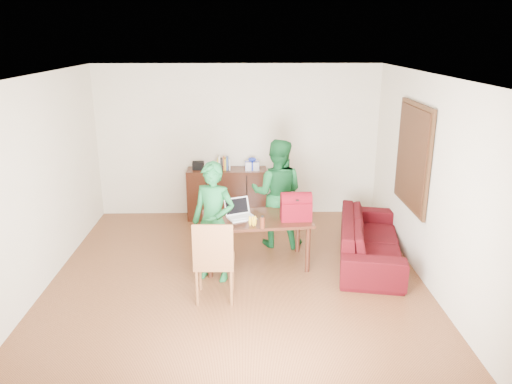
{
  "coord_description": "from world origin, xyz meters",
  "views": [
    {
      "loc": [
        0.11,
        -6.0,
        3.17
      ],
      "look_at": [
        0.28,
        0.78,
        1.02
      ],
      "focal_mm": 35.0,
      "sensor_mm": 36.0,
      "label": 1
    }
  ],
  "objects_px": {
    "person_far": "(277,193)",
    "laptop": "(242,215)",
    "table": "(256,223)",
    "bottle": "(262,222)",
    "sofa": "(371,239)",
    "person_near": "(214,222)",
    "red_bag": "(296,209)",
    "chair": "(215,276)"
  },
  "relations": [
    {
      "from": "table",
      "to": "sofa",
      "type": "distance_m",
      "value": 1.71
    },
    {
      "from": "person_near",
      "to": "sofa",
      "type": "xyz_separation_m",
      "value": [
        2.25,
        0.55,
        -0.49
      ]
    },
    {
      "from": "table",
      "to": "bottle",
      "type": "relative_size",
      "value": 8.9
    },
    {
      "from": "bottle",
      "to": "chair",
      "type": "bearing_deg",
      "value": -136.38
    },
    {
      "from": "chair",
      "to": "person_near",
      "type": "bearing_deg",
      "value": 94.55
    },
    {
      "from": "table",
      "to": "person_far",
      "type": "relative_size",
      "value": 0.94
    },
    {
      "from": "table",
      "to": "red_bag",
      "type": "bearing_deg",
      "value": -13.97
    },
    {
      "from": "chair",
      "to": "bottle",
      "type": "relative_size",
      "value": 5.99
    },
    {
      "from": "laptop",
      "to": "bottle",
      "type": "height_order",
      "value": "laptop"
    },
    {
      "from": "table",
      "to": "red_bag",
      "type": "height_order",
      "value": "red_bag"
    },
    {
      "from": "person_far",
      "to": "sofa",
      "type": "bearing_deg",
      "value": 167.29
    },
    {
      "from": "person_far",
      "to": "chair",
      "type": "bearing_deg",
      "value": 73.24
    },
    {
      "from": "person_near",
      "to": "table",
      "type": "bearing_deg",
      "value": 56.1
    },
    {
      "from": "laptop",
      "to": "sofa",
      "type": "bearing_deg",
      "value": -19.22
    },
    {
      "from": "chair",
      "to": "red_bag",
      "type": "height_order",
      "value": "chair"
    },
    {
      "from": "person_near",
      "to": "person_far",
      "type": "relative_size",
      "value": 0.96
    },
    {
      "from": "red_bag",
      "to": "bottle",
      "type": "bearing_deg",
      "value": -147.88
    },
    {
      "from": "table",
      "to": "person_far",
      "type": "distance_m",
      "value": 0.81
    },
    {
      "from": "person_near",
      "to": "bottle",
      "type": "height_order",
      "value": "person_near"
    },
    {
      "from": "person_near",
      "to": "red_bag",
      "type": "relative_size",
      "value": 3.84
    },
    {
      "from": "chair",
      "to": "bottle",
      "type": "distance_m",
      "value": 0.97
    },
    {
      "from": "table",
      "to": "bottle",
      "type": "bearing_deg",
      "value": -85.69
    },
    {
      "from": "sofa",
      "to": "chair",
      "type": "bearing_deg",
      "value": 127.65
    },
    {
      "from": "person_near",
      "to": "red_bag",
      "type": "distance_m",
      "value": 1.18
    },
    {
      "from": "laptop",
      "to": "sofa",
      "type": "xyz_separation_m",
      "value": [
        1.88,
        0.14,
        -0.44
      ]
    },
    {
      "from": "chair",
      "to": "bottle",
      "type": "height_order",
      "value": "chair"
    },
    {
      "from": "person_far",
      "to": "laptop",
      "type": "bearing_deg",
      "value": 63.73
    },
    {
      "from": "person_near",
      "to": "person_far",
      "type": "distance_m",
      "value": 1.45
    },
    {
      "from": "person_near",
      "to": "sofa",
      "type": "distance_m",
      "value": 2.37
    },
    {
      "from": "person_far",
      "to": "bottle",
      "type": "xyz_separation_m",
      "value": [
        -0.27,
        -1.1,
        -0.05
      ]
    },
    {
      "from": "table",
      "to": "sofa",
      "type": "xyz_separation_m",
      "value": [
        1.67,
        0.12,
        -0.3
      ]
    },
    {
      "from": "person_near",
      "to": "laptop",
      "type": "bearing_deg",
      "value": 67.15
    },
    {
      "from": "person_far",
      "to": "bottle",
      "type": "distance_m",
      "value": 1.13
    },
    {
      "from": "chair",
      "to": "bottle",
      "type": "xyz_separation_m",
      "value": [
        0.61,
        0.58,
        0.48
      ]
    },
    {
      "from": "laptop",
      "to": "bottle",
      "type": "relative_size",
      "value": 2.46
    },
    {
      "from": "chair",
      "to": "laptop",
      "type": "bearing_deg",
      "value": 71.79
    },
    {
      "from": "table",
      "to": "bottle",
      "type": "distance_m",
      "value": 0.44
    },
    {
      "from": "person_far",
      "to": "laptop",
      "type": "height_order",
      "value": "person_far"
    },
    {
      "from": "red_bag",
      "to": "laptop",
      "type": "bearing_deg",
      "value": 173.92
    },
    {
      "from": "chair",
      "to": "red_bag",
      "type": "relative_size",
      "value": 2.53
    },
    {
      "from": "sofa",
      "to": "red_bag",
      "type": "bearing_deg",
      "value": 111.19
    },
    {
      "from": "laptop",
      "to": "table",
      "type": "bearing_deg",
      "value": -16.71
    }
  ]
}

